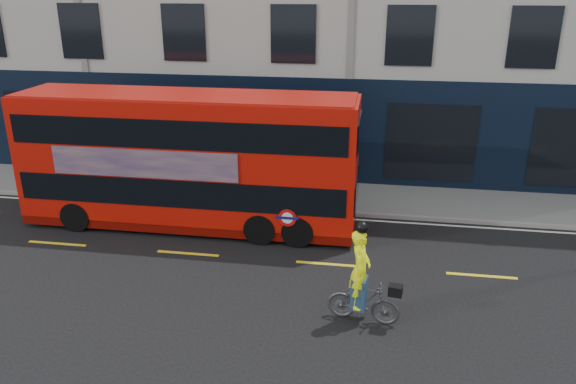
# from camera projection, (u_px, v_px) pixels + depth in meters

# --- Properties ---
(ground) EXTENTS (120.00, 120.00, 0.00)m
(ground) POSITION_uv_depth(u_px,v_px,m) (323.00, 292.00, 13.86)
(ground) COLOR black
(ground) RESTS_ON ground
(pavement) EXTENTS (60.00, 3.00, 0.12)m
(pavement) POSITION_uv_depth(u_px,v_px,m) (342.00, 197.00, 19.85)
(pavement) COLOR slate
(pavement) RESTS_ON ground
(kerb) EXTENTS (60.00, 0.12, 0.13)m
(kerb) POSITION_uv_depth(u_px,v_px,m) (339.00, 213.00, 18.46)
(kerb) COLOR gray
(kerb) RESTS_ON ground
(road_edge_line) EXTENTS (58.00, 0.10, 0.01)m
(road_edge_line) POSITION_uv_depth(u_px,v_px,m) (338.00, 218.00, 18.21)
(road_edge_line) COLOR silver
(road_edge_line) RESTS_ON ground
(lane_dashes) EXTENTS (58.00, 0.12, 0.01)m
(lane_dashes) POSITION_uv_depth(u_px,v_px,m) (329.00, 264.00, 15.25)
(lane_dashes) COLOR yellow
(lane_dashes) RESTS_ON ground
(bus) EXTENTS (10.30, 2.40, 4.14)m
(bus) POSITION_uv_depth(u_px,v_px,m) (190.00, 160.00, 17.06)
(bus) COLOR red
(bus) RESTS_ON ground
(cyclist) EXTENTS (1.69, 0.73, 2.43)m
(cyclist) POSITION_uv_depth(u_px,v_px,m) (362.00, 288.00, 12.43)
(cyclist) COLOR #484B4D
(cyclist) RESTS_ON ground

